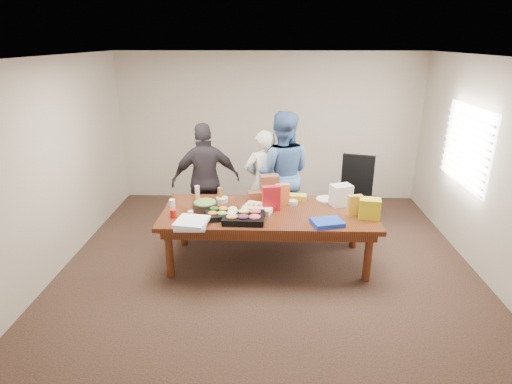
{
  "coord_description": "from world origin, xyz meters",
  "views": [
    {
      "loc": [
        -0.0,
        -5.08,
        2.89
      ],
      "look_at": [
        -0.17,
        0.1,
        0.98
      ],
      "focal_mm": 29.18,
      "sensor_mm": 36.0,
      "label": 1
    }
  ],
  "objects_px": {
    "conference_table": "(268,236)",
    "salad_bowl": "(205,206)",
    "office_chair": "(359,199)",
    "sheet_cake": "(259,208)",
    "person_center": "(264,182)",
    "person_right": "(282,174)"
  },
  "relations": [
    {
      "from": "sheet_cake",
      "to": "salad_bowl",
      "type": "height_order",
      "value": "salad_bowl"
    },
    {
      "from": "person_center",
      "to": "office_chair",
      "type": "bearing_deg",
      "value": 163.02
    },
    {
      "from": "salad_bowl",
      "to": "person_center",
      "type": "bearing_deg",
      "value": 51.1
    },
    {
      "from": "conference_table",
      "to": "office_chair",
      "type": "distance_m",
      "value": 1.66
    },
    {
      "from": "person_right",
      "to": "salad_bowl",
      "type": "height_order",
      "value": "person_right"
    },
    {
      "from": "person_center",
      "to": "person_right",
      "type": "distance_m",
      "value": 0.31
    },
    {
      "from": "person_right",
      "to": "salad_bowl",
      "type": "bearing_deg",
      "value": 46.92
    },
    {
      "from": "conference_table",
      "to": "salad_bowl",
      "type": "bearing_deg",
      "value": 178.99
    },
    {
      "from": "office_chair",
      "to": "salad_bowl",
      "type": "bearing_deg",
      "value": -141.42
    },
    {
      "from": "conference_table",
      "to": "salad_bowl",
      "type": "relative_size",
      "value": 8.22
    },
    {
      "from": "office_chair",
      "to": "sheet_cake",
      "type": "bearing_deg",
      "value": -132.83
    },
    {
      "from": "office_chair",
      "to": "sheet_cake",
      "type": "distance_m",
      "value": 1.76
    },
    {
      "from": "office_chair",
      "to": "sheet_cake",
      "type": "xyz_separation_m",
      "value": [
        -1.51,
        -0.88,
        0.2
      ]
    },
    {
      "from": "conference_table",
      "to": "salad_bowl",
      "type": "xyz_separation_m",
      "value": [
        -0.84,
        0.01,
        0.43
      ]
    },
    {
      "from": "person_center",
      "to": "salad_bowl",
      "type": "relative_size",
      "value": 4.8
    },
    {
      "from": "person_center",
      "to": "person_right",
      "type": "bearing_deg",
      "value": 170.72
    },
    {
      "from": "conference_table",
      "to": "person_center",
      "type": "xyz_separation_m",
      "value": [
        -0.08,
        0.96,
        0.44
      ]
    },
    {
      "from": "salad_bowl",
      "to": "sheet_cake",
      "type": "bearing_deg",
      "value": 0.21
    },
    {
      "from": "person_center",
      "to": "conference_table",
      "type": "bearing_deg",
      "value": 80.11
    },
    {
      "from": "office_chair",
      "to": "sheet_cake",
      "type": "relative_size",
      "value": 3.07
    },
    {
      "from": "conference_table",
      "to": "person_center",
      "type": "bearing_deg",
      "value": 94.68
    },
    {
      "from": "person_center",
      "to": "salad_bowl",
      "type": "bearing_deg",
      "value": 36.54
    }
  ]
}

